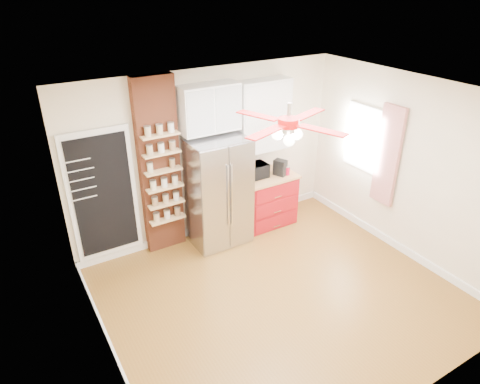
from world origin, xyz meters
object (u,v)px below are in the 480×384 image
fridge (218,191)px  red_cabinet (267,199)px  coffee_maker (280,168)px  toaster_oven (254,171)px  canister_left (287,171)px  pantry_jar_oats (150,167)px  ceiling_fan (288,123)px

fridge → red_cabinet: (0.97, 0.05, -0.42)m
coffee_maker → toaster_oven: bearing=137.9°
canister_left → pantry_jar_oats: bearing=173.4°
fridge → red_cabinet: bearing=3.0°
fridge → canister_left: fridge is taller
ceiling_fan → pantry_jar_oats: (-1.03, 1.81, -0.99)m
coffee_maker → pantry_jar_oats: 2.19m
ceiling_fan → fridge: bearing=91.8°
fridge → toaster_oven: fridge is taller
red_cabinet → canister_left: size_ratio=6.73×
coffee_maker → pantry_jar_oats: bearing=149.2°
red_cabinet → fridge: bearing=-177.0°
fridge → red_cabinet: size_ratio=1.86×
ceiling_fan → pantry_jar_oats: size_ratio=10.64×
ceiling_fan → toaster_oven: bearing=68.3°
fridge → canister_left: size_ratio=12.53×
red_cabinet → canister_left: (0.29, -0.13, 0.52)m
ceiling_fan → toaster_oven: 2.32m
toaster_oven → coffee_maker: (0.42, -0.13, 0.01)m
red_cabinet → toaster_oven: size_ratio=2.21×
coffee_maker → pantry_jar_oats: (-2.14, 0.22, 0.41)m
ceiling_fan → canister_left: 2.45m
fridge → pantry_jar_oats: 1.14m
fridge → toaster_oven: 0.75m
coffee_maker → canister_left: (0.11, -0.04, -0.06)m
fridge → pantry_jar_oats: fridge is taller
red_cabinet → toaster_oven: toaster_oven is taller
ceiling_fan → toaster_oven: (0.69, 1.72, -1.41)m
toaster_oven → canister_left: size_ratio=3.04×
red_cabinet → ceiling_fan: 2.75m
ceiling_fan → coffee_maker: size_ratio=5.28×
fridge → ceiling_fan: bearing=-88.2°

